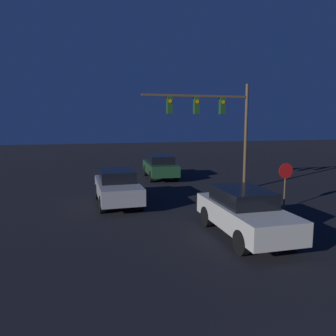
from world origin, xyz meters
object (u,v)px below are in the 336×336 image
car_far (160,166)px  stop_sign (285,177)px  car_mid (117,186)px  traffic_signal_mast (216,117)px  car_near (244,212)px

car_far → stop_sign: bearing=-66.2°
car_mid → traffic_signal_mast: 6.73m
stop_sign → traffic_signal_mast: bearing=107.7°
car_mid → traffic_signal_mast: traffic_signal_mast is taller
car_near → car_mid: 6.67m
car_near → stop_sign: bearing=-140.9°
car_near → traffic_signal_mast: bearing=-105.3°
car_far → traffic_signal_mast: traffic_signal_mast is taller
car_mid → traffic_signal_mast: size_ratio=0.73×
car_near → car_far: bearing=-89.6°
stop_sign → car_near: bearing=-141.7°
car_near → car_far: 12.02m
car_mid → stop_sign: stop_sign is taller
car_far → stop_sign: 9.89m
traffic_signal_mast → stop_sign: bearing=-72.3°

